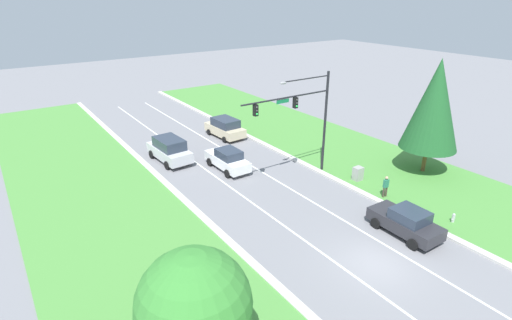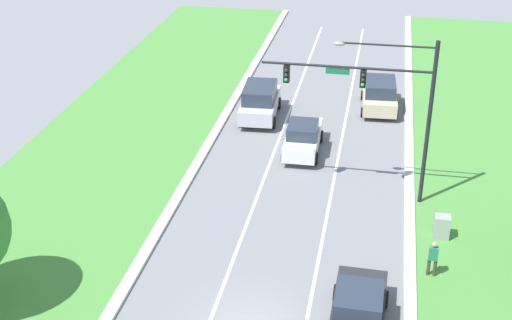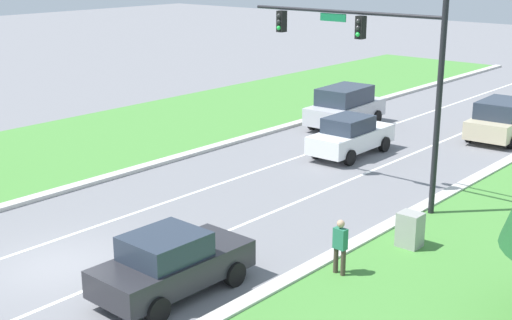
{
  "view_description": "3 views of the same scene",
  "coord_description": "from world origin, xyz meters",
  "px_view_note": "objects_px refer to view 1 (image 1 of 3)",
  "views": [
    {
      "loc": [
        -15.61,
        -11.0,
        13.72
      ],
      "look_at": [
        0.67,
        12.6,
        1.61
      ],
      "focal_mm": 28.0,
      "sensor_mm": 36.0,
      "label": 1
    },
    {
      "loc": [
        3.89,
        -20.37,
        17.54
      ],
      "look_at": [
        -1.94,
        10.37,
        1.83
      ],
      "focal_mm": 50.0,
      "sensor_mm": 36.0,
      "label": 2
    },
    {
      "loc": [
        16.66,
        -10.66,
        8.72
      ],
      "look_at": [
        0.49,
        8.12,
        1.52
      ],
      "focal_mm": 50.0,
      "sensor_mm": 36.0,
      "label": 3
    }
  ],
  "objects_px": {
    "fire_hydrant": "(453,218)",
    "oak_near_left_tree": "(194,305)",
    "charcoal_sedan": "(406,222)",
    "white_sedan": "(228,159)",
    "traffic_signal_mast": "(304,111)",
    "champagne_suv": "(225,128)",
    "pedestrian": "(386,186)",
    "conifer_near_right_tree": "(434,105)",
    "utility_cabinet": "(358,174)",
    "silver_suv": "(169,149)"
  },
  "relations": [
    {
      "from": "pedestrian",
      "to": "conifer_near_right_tree",
      "type": "xyz_separation_m",
      "value": [
        6.3,
        1.17,
        4.74
      ]
    },
    {
      "from": "oak_near_left_tree",
      "to": "white_sedan",
      "type": "bearing_deg",
      "value": 55.89
    },
    {
      "from": "champagne_suv",
      "to": "pedestrian",
      "type": "relative_size",
      "value": 2.83
    },
    {
      "from": "traffic_signal_mast",
      "to": "charcoal_sedan",
      "type": "xyz_separation_m",
      "value": [
        -0.19,
        -9.88,
        -4.59
      ]
    },
    {
      "from": "charcoal_sedan",
      "to": "pedestrian",
      "type": "xyz_separation_m",
      "value": [
        2.79,
        3.76,
        0.07
      ]
    },
    {
      "from": "white_sedan",
      "to": "utility_cabinet",
      "type": "distance_m",
      "value": 10.56
    },
    {
      "from": "pedestrian",
      "to": "oak_near_left_tree",
      "type": "distance_m",
      "value": 18.67
    },
    {
      "from": "conifer_near_right_tree",
      "to": "oak_near_left_tree",
      "type": "bearing_deg",
      "value": -164.57
    },
    {
      "from": "charcoal_sedan",
      "to": "utility_cabinet",
      "type": "bearing_deg",
      "value": 65.16
    },
    {
      "from": "traffic_signal_mast",
      "to": "charcoal_sedan",
      "type": "distance_m",
      "value": 10.9
    },
    {
      "from": "charcoal_sedan",
      "to": "oak_near_left_tree",
      "type": "bearing_deg",
      "value": -172.39
    },
    {
      "from": "pedestrian",
      "to": "utility_cabinet",
      "type": "bearing_deg",
      "value": -95.13
    },
    {
      "from": "pedestrian",
      "to": "silver_suv",
      "type": "bearing_deg",
      "value": -52.08
    },
    {
      "from": "white_sedan",
      "to": "fire_hydrant",
      "type": "relative_size",
      "value": 6.7
    },
    {
      "from": "white_sedan",
      "to": "champagne_suv",
      "type": "xyz_separation_m",
      "value": [
        3.98,
        7.16,
        0.09
      ]
    },
    {
      "from": "fire_hydrant",
      "to": "conifer_near_right_tree",
      "type": "height_order",
      "value": "conifer_near_right_tree"
    },
    {
      "from": "champagne_suv",
      "to": "fire_hydrant",
      "type": "relative_size",
      "value": 6.83
    },
    {
      "from": "utility_cabinet",
      "to": "pedestrian",
      "type": "relative_size",
      "value": 0.69
    },
    {
      "from": "champagne_suv",
      "to": "pedestrian",
      "type": "height_order",
      "value": "champagne_suv"
    },
    {
      "from": "white_sedan",
      "to": "champagne_suv",
      "type": "bearing_deg",
      "value": 60.24
    },
    {
      "from": "charcoal_sedan",
      "to": "pedestrian",
      "type": "bearing_deg",
      "value": 54.5
    },
    {
      "from": "pedestrian",
      "to": "champagne_suv",
      "type": "bearing_deg",
      "value": -76.78
    },
    {
      "from": "champagne_suv",
      "to": "conifer_near_right_tree",
      "type": "height_order",
      "value": "conifer_near_right_tree"
    },
    {
      "from": "white_sedan",
      "to": "utility_cabinet",
      "type": "relative_size",
      "value": 4.05
    },
    {
      "from": "charcoal_sedan",
      "to": "pedestrian",
      "type": "distance_m",
      "value": 4.68
    },
    {
      "from": "champagne_suv",
      "to": "pedestrian",
      "type": "distance_m",
      "value": 18.08
    },
    {
      "from": "charcoal_sedan",
      "to": "conifer_near_right_tree",
      "type": "distance_m",
      "value": 11.41
    },
    {
      "from": "silver_suv",
      "to": "utility_cabinet",
      "type": "relative_size",
      "value": 4.39
    },
    {
      "from": "pedestrian",
      "to": "fire_hydrant",
      "type": "height_order",
      "value": "pedestrian"
    },
    {
      "from": "silver_suv",
      "to": "fire_hydrant",
      "type": "height_order",
      "value": "silver_suv"
    },
    {
      "from": "charcoal_sedan",
      "to": "white_sedan",
      "type": "xyz_separation_m",
      "value": [
        -3.94,
        14.47,
        0.03
      ]
    },
    {
      "from": "charcoal_sedan",
      "to": "white_sedan",
      "type": "height_order",
      "value": "white_sedan"
    },
    {
      "from": "traffic_signal_mast",
      "to": "champagne_suv",
      "type": "distance_m",
      "value": 12.57
    },
    {
      "from": "white_sedan",
      "to": "champagne_suv",
      "type": "relative_size",
      "value": 0.98
    },
    {
      "from": "utility_cabinet",
      "to": "fire_hydrant",
      "type": "distance_m",
      "value": 7.78
    },
    {
      "from": "charcoal_sedan",
      "to": "conifer_near_right_tree",
      "type": "height_order",
      "value": "conifer_near_right_tree"
    },
    {
      "from": "charcoal_sedan",
      "to": "conifer_near_right_tree",
      "type": "bearing_deg",
      "value": 29.59
    },
    {
      "from": "traffic_signal_mast",
      "to": "oak_near_left_tree",
      "type": "xyz_separation_m",
      "value": [
        -15.07,
        -11.57,
        -1.93
      ]
    },
    {
      "from": "fire_hydrant",
      "to": "oak_near_left_tree",
      "type": "xyz_separation_m",
      "value": [
        -18.5,
        -0.7,
        3.18
      ]
    },
    {
      "from": "charcoal_sedan",
      "to": "silver_suv",
      "type": "height_order",
      "value": "silver_suv"
    },
    {
      "from": "pedestrian",
      "to": "charcoal_sedan",
      "type": "bearing_deg",
      "value": 57.84
    },
    {
      "from": "oak_near_left_tree",
      "to": "silver_suv",
      "type": "bearing_deg",
      "value": 69.48
    },
    {
      "from": "champagne_suv",
      "to": "utility_cabinet",
      "type": "bearing_deg",
      "value": -80.67
    },
    {
      "from": "traffic_signal_mast",
      "to": "white_sedan",
      "type": "xyz_separation_m",
      "value": [
        -4.13,
        4.58,
        -4.56
      ]
    },
    {
      "from": "utility_cabinet",
      "to": "pedestrian",
      "type": "height_order",
      "value": "pedestrian"
    },
    {
      "from": "traffic_signal_mast",
      "to": "champagne_suv",
      "type": "relative_size",
      "value": 1.72
    },
    {
      "from": "champagne_suv",
      "to": "traffic_signal_mast",
      "type": "bearing_deg",
      "value": -92.34
    },
    {
      "from": "champagne_suv",
      "to": "fire_hydrant",
      "type": "height_order",
      "value": "champagne_suv"
    },
    {
      "from": "utility_cabinet",
      "to": "conifer_near_right_tree",
      "type": "height_order",
      "value": "conifer_near_right_tree"
    },
    {
      "from": "oak_near_left_tree",
      "to": "fire_hydrant",
      "type": "bearing_deg",
      "value": 2.18
    }
  ]
}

